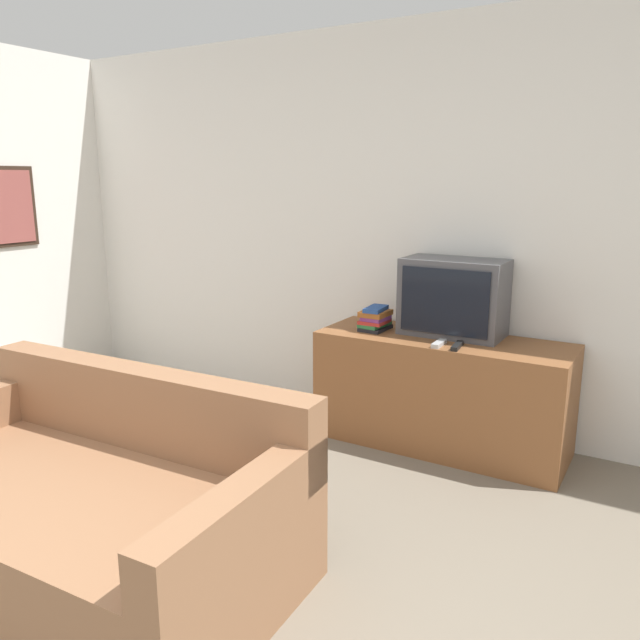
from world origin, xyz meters
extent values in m
cube|color=white|center=(0.00, 3.03, 1.30)|extent=(9.00, 0.06, 2.60)
cube|color=brown|center=(0.29, 2.71, 0.35)|extent=(1.52, 0.55, 0.69)
cube|color=#4C4C51|center=(0.30, 2.81, 0.93)|extent=(0.61, 0.33, 0.47)
cube|color=black|center=(0.30, 2.64, 0.93)|extent=(0.53, 0.01, 0.39)
cube|color=#8C6042|center=(-0.56, 0.68, 0.21)|extent=(1.87, 1.06, 0.42)
cube|color=#8C6042|center=(-0.58, 1.10, 0.60)|extent=(1.84, 0.23, 0.37)
cube|color=#8C6042|center=(0.29, 0.72, 0.31)|extent=(0.18, 0.99, 0.62)
cube|color=black|center=(-0.16, 2.69, 0.70)|extent=(0.15, 0.22, 0.02)
cube|color=#2D753D|center=(-0.17, 2.69, 0.72)|extent=(0.15, 0.23, 0.02)
cube|color=#B72D28|center=(-0.16, 2.68, 0.75)|extent=(0.16, 0.20, 0.02)
cube|color=#7A3884|center=(-0.16, 2.68, 0.77)|extent=(0.15, 0.18, 0.03)
cube|color=#995623|center=(-0.16, 2.69, 0.80)|extent=(0.16, 0.20, 0.03)
cube|color=#23478E|center=(-0.16, 2.68, 0.83)|extent=(0.12, 0.21, 0.03)
cube|color=black|center=(0.43, 2.53, 0.70)|extent=(0.06, 0.18, 0.02)
cube|color=#B7B7B7|center=(0.32, 2.52, 0.70)|extent=(0.05, 0.16, 0.02)
camera|label=1|loc=(1.51, -0.81, 1.64)|focal=35.00mm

